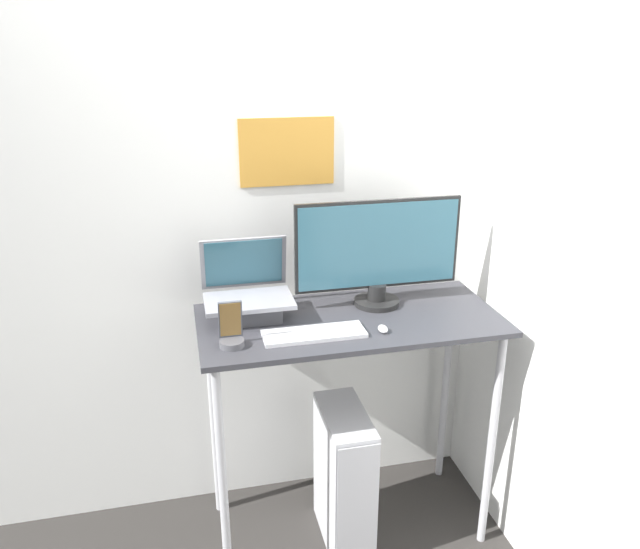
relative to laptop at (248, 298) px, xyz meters
name	(u,v)px	position (x,y,z in m)	size (l,w,h in m)	color
wall_back	(328,203)	(0.36, 0.25, 0.28)	(6.00, 0.06, 2.60)	white
wall_side_right	(558,235)	(1.00, -0.36, 0.28)	(0.05, 6.00, 2.60)	white
desk	(349,348)	(0.36, -0.10, -0.20)	(1.11, 0.52, 0.95)	#333338
laptop	(248,298)	(0.00, 0.00, 0.00)	(0.32, 0.24, 0.28)	#4C4C51
monitor	(378,254)	(0.50, 0.00, 0.13)	(0.64, 0.18, 0.41)	black
keyboard	(314,334)	(0.20, -0.21, -0.07)	(0.36, 0.12, 0.02)	silver
mouse	(383,329)	(0.44, -0.24, -0.06)	(0.03, 0.05, 0.02)	white
cell_phone	(231,334)	(-0.08, -0.22, -0.03)	(0.08, 0.08, 0.16)	#4C4C51
computer_tower	(344,478)	(0.33, -0.17, -0.73)	(0.16, 0.37, 0.59)	silver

